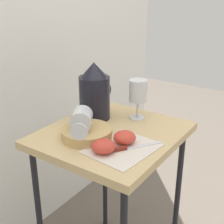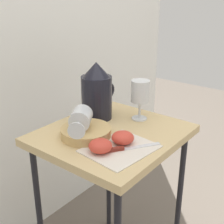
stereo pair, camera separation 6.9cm
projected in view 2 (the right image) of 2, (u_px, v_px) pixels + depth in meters
The scene contains 10 objects.
curtain_drape at pixel (16, 19), 1.35m from camera, with size 2.40×0.03×2.19m, color white.
table at pixel (112, 149), 1.22m from camera, with size 0.53×0.48×0.71m.
linen_napkin at pixel (120, 149), 1.06m from camera, with size 0.23×0.19×0.00m, color silver.
basket_tray at pixel (86, 132), 1.14m from camera, with size 0.19×0.19×0.04m, color tan.
pitcher at pixel (97, 96), 1.28m from camera, with size 0.18×0.13×0.24m.
wine_glass_upright at pixel (140, 93), 1.26m from camera, with size 0.07×0.07×0.17m.
wine_glass_tipped_near at pixel (81, 119), 1.12m from camera, with size 0.16×0.14×0.08m.
apple_half_left at pixel (100, 146), 1.03m from camera, with size 0.08×0.08×0.04m, color #CC3D2D.
apple_half_right at pixel (123, 138), 1.08m from camera, with size 0.08×0.08×0.04m, color #CC3D2D.
knife at pixel (121, 149), 1.04m from camera, with size 0.19×0.13×0.01m.
Camera 2 is at (-0.84, -0.66, 1.23)m, focal length 50.00 mm.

